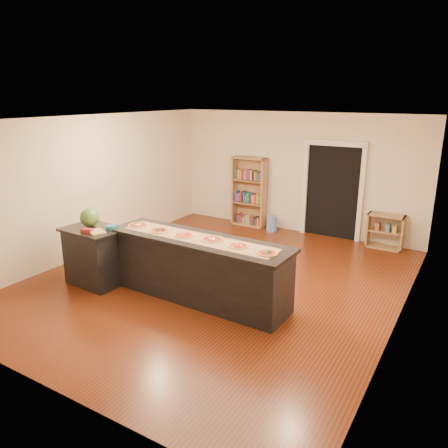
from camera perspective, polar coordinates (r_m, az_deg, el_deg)
The scene contains 18 objects.
room at distance 7.37m, azimuth -0.80°, elevation 2.60°, with size 6.00×7.00×2.80m.
doorway at distance 10.16m, azimuth 14.02°, elevation 4.88°, with size 1.40×0.09×2.21m.
kitchen_island at distance 7.02m, azimuth -3.38°, elevation -5.78°, with size 3.11×0.84×1.02m.
side_counter at distance 7.88m, azimuth -16.44°, elevation -3.99°, with size 1.01×0.74×1.00m.
bookshelf at distance 10.83m, azimuth 3.29°, elevation 4.20°, with size 0.86×0.30×1.71m, color #AA8052.
low_shelf at distance 9.91m, azimuth 20.31°, elevation -0.91°, with size 0.75×0.32×0.75m, color #AA8052.
waste_bin at distance 10.57m, azimuth 6.25°, elevation 0.05°, with size 0.25×0.25×0.37m, color #6083D7.
kraft_paper at distance 6.83m, azimuth -3.51°, elevation -1.85°, with size 2.70×0.49×0.00m, color #96764D.
watermelon at distance 7.80m, azimuth -17.16°, elevation 0.82°, with size 0.32×0.32×0.32m, color #144214.
cutting_board at distance 7.48m, azimuth -16.29°, elevation -0.96°, with size 0.33×0.22×0.02m, color tan.
package_red at distance 7.52m, azimuth -17.46°, elevation -0.81°, with size 0.17×0.12×0.06m, color maroon.
package_teal at distance 7.56m, azimuth -14.46°, elevation -0.43°, with size 0.19×0.19×0.07m, color #195966.
pizza_a at distance 7.59m, azimuth -11.13°, elevation -0.14°, with size 0.35×0.35×0.02m.
pizza_b at distance 7.25m, azimuth -8.44°, elevation -0.81°, with size 0.34×0.34×0.02m.
pizza_c at distance 6.95m, azimuth -5.30°, elevation -1.46°, with size 0.32×0.32×0.02m.
pizza_d at distance 6.73m, azimuth -1.52°, elevation -1.99°, with size 0.35×0.35×0.02m.
pizza_e at distance 6.44m, azimuth 1.89°, elevation -2.88°, with size 0.30×0.30×0.02m.
pizza_f at distance 6.18m, azimuth 5.65°, elevation -3.80°, with size 0.29×0.29×0.02m.
Camera 1 is at (3.77, -6.07, 3.19)m, focal length 35.00 mm.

